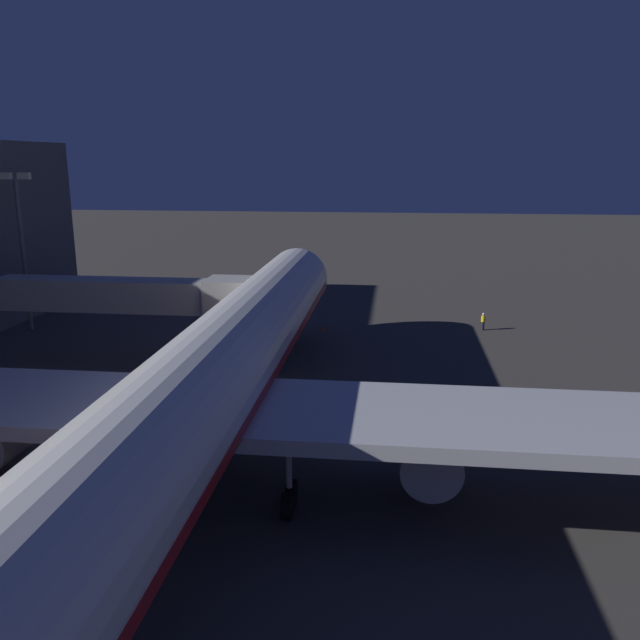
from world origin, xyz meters
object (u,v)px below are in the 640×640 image
Objects in this scene: airliner_at_gate at (210,385)px; traffic_cone_nose_starboard at (278,326)px; jet_bridge at (141,296)px; ground_crew_under_port_wing at (483,321)px; apron_floodlight_mast at (22,239)px; traffic_cone_nose_port at (324,327)px.

traffic_cone_nose_starboard is at bearing -85.84° from airliner_at_gate.
ground_crew_under_port_wing is (-28.39, -12.87, -4.41)m from jet_bridge.
traffic_cone_nose_port is at bearing -173.52° from apron_floodlight_mast.
traffic_cone_nose_port is at bearing 6.85° from ground_crew_under_port_wing.
airliner_at_gate is at bearing 85.84° from traffic_cone_nose_port.
traffic_cone_nose_port and traffic_cone_nose_starboard have the same top height.
airliner_at_gate reaches higher than ground_crew_under_port_wing.
traffic_cone_nose_port is (15.04, 1.81, -0.65)m from ground_crew_under_port_wing.
ground_crew_under_port_wing is at bearing -155.61° from jet_bridge.
airliner_at_gate is 37.38m from apron_floodlight_mast.
airliner_at_gate reaches higher than traffic_cone_nose_starboard.
traffic_cone_nose_starboard is at bearing -172.31° from apron_floodlight_mast.
apron_floodlight_mast is 29.12m from traffic_cone_nose_port.
ground_crew_under_port_wing is 3.05× the size of traffic_cone_nose_port.
jet_bridge is 31.48m from ground_crew_under_port_wing.
jet_bridge is at bearing 24.39° from ground_crew_under_port_wing.
apron_floodlight_mast reaches higher than ground_crew_under_port_wing.
apron_floodlight_mast reaches higher than jet_bridge.
airliner_at_gate is at bearing 133.25° from apron_floodlight_mast.
airliner_at_gate is 22.19m from jet_bridge.
apron_floodlight_mast is at bearing -46.75° from airliner_at_gate.
ground_crew_under_port_wing is at bearing -173.39° from apron_floodlight_mast.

